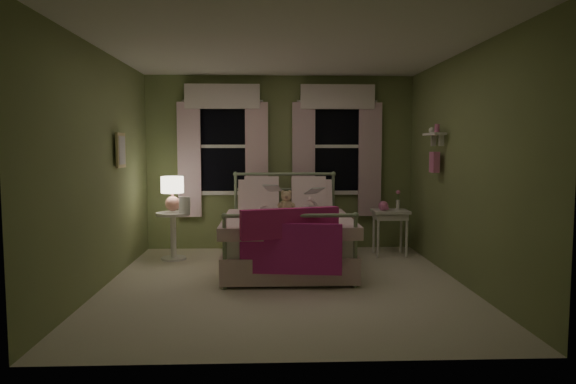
{
  "coord_description": "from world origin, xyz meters",
  "views": [
    {
      "loc": [
        -0.18,
        -5.64,
        1.54
      ],
      "look_at": [
        0.06,
        0.49,
        1.0
      ],
      "focal_mm": 32.0,
      "sensor_mm": 36.0,
      "label": 1
    }
  ],
  "objects_px": {
    "bed": "(287,237)",
    "teddy_bear": "(286,204)",
    "child_right": "(306,190)",
    "nightstand_right": "(390,217)",
    "nightstand_left": "(173,229)",
    "table_lamp": "(172,190)",
    "child_left": "(265,190)"
  },
  "relations": [
    {
      "from": "child_right",
      "to": "teddy_bear",
      "type": "relative_size",
      "value": 2.43
    },
    {
      "from": "teddy_bear",
      "to": "table_lamp",
      "type": "bearing_deg",
      "value": 170.73
    },
    {
      "from": "bed",
      "to": "table_lamp",
      "type": "xyz_separation_m",
      "value": [
        -1.54,
        0.51,
        0.57
      ]
    },
    {
      "from": "bed",
      "to": "nightstand_right",
      "type": "bearing_deg",
      "value": 23.92
    },
    {
      "from": "table_lamp",
      "to": "nightstand_right",
      "type": "relative_size",
      "value": 0.74
    },
    {
      "from": "teddy_bear",
      "to": "nightstand_left",
      "type": "xyz_separation_m",
      "value": [
        -1.54,
        0.25,
        -0.37
      ]
    },
    {
      "from": "bed",
      "to": "nightstand_left",
      "type": "xyz_separation_m",
      "value": [
        -1.54,
        0.51,
        0.03
      ]
    },
    {
      "from": "child_right",
      "to": "nightstand_right",
      "type": "relative_size",
      "value": 1.21
    },
    {
      "from": "teddy_bear",
      "to": "nightstand_right",
      "type": "bearing_deg",
      "value": 14.95
    },
    {
      "from": "bed",
      "to": "child_right",
      "type": "distance_m",
      "value": 0.76
    },
    {
      "from": "child_right",
      "to": "nightstand_right",
      "type": "height_order",
      "value": "child_right"
    },
    {
      "from": "teddy_bear",
      "to": "nightstand_left",
      "type": "relative_size",
      "value": 0.49
    },
    {
      "from": "table_lamp",
      "to": "nightstand_right",
      "type": "height_order",
      "value": "table_lamp"
    },
    {
      "from": "child_right",
      "to": "nightstand_left",
      "type": "height_order",
      "value": "child_right"
    },
    {
      "from": "bed",
      "to": "child_right",
      "type": "bearing_deg",
      "value": 56.4
    },
    {
      "from": "nightstand_left",
      "to": "table_lamp",
      "type": "bearing_deg",
      "value": -90.0
    },
    {
      "from": "bed",
      "to": "nightstand_right",
      "type": "height_order",
      "value": "bed"
    },
    {
      "from": "child_right",
      "to": "nightstand_right",
      "type": "bearing_deg",
      "value": -178.01
    },
    {
      "from": "child_right",
      "to": "nightstand_left",
      "type": "xyz_separation_m",
      "value": [
        -1.82,
        0.09,
        -0.54
      ]
    },
    {
      "from": "child_right",
      "to": "teddy_bear",
      "type": "height_order",
      "value": "child_right"
    },
    {
      "from": "nightstand_left",
      "to": "table_lamp",
      "type": "height_order",
      "value": "table_lamp"
    },
    {
      "from": "bed",
      "to": "teddy_bear",
      "type": "distance_m",
      "value": 0.49
    },
    {
      "from": "nightstand_left",
      "to": "nightstand_right",
      "type": "relative_size",
      "value": 1.02
    },
    {
      "from": "child_right",
      "to": "table_lamp",
      "type": "xyz_separation_m",
      "value": [
        -1.82,
        0.09,
        -0.0
      ]
    },
    {
      "from": "child_right",
      "to": "nightstand_left",
      "type": "distance_m",
      "value": 1.9
    },
    {
      "from": "table_lamp",
      "to": "child_right",
      "type": "bearing_deg",
      "value": -2.92
    },
    {
      "from": "nightstand_left",
      "to": "nightstand_right",
      "type": "height_order",
      "value": "same"
    },
    {
      "from": "child_left",
      "to": "nightstand_left",
      "type": "bearing_deg",
      "value": -9.8
    },
    {
      "from": "table_lamp",
      "to": "nightstand_left",
      "type": "bearing_deg",
      "value": 90.0
    },
    {
      "from": "teddy_bear",
      "to": "child_right",
      "type": "bearing_deg",
      "value": 29.5
    },
    {
      "from": "teddy_bear",
      "to": "nightstand_right",
      "type": "xyz_separation_m",
      "value": [
        1.49,
        0.4,
        -0.24
      ]
    },
    {
      "from": "child_left",
      "to": "table_lamp",
      "type": "height_order",
      "value": "child_left"
    }
  ]
}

